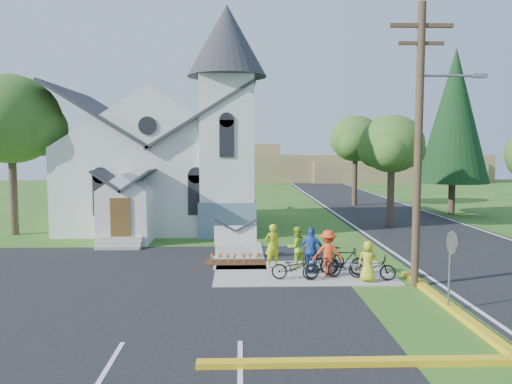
{
  "coord_description": "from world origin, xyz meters",
  "views": [
    {
      "loc": [
        -1.0,
        -18.95,
        4.97
      ],
      "look_at": [
        -0.22,
        5.0,
        2.87
      ],
      "focal_mm": 35.0,
      "sensor_mm": 36.0,
      "label": 1
    }
  ],
  "objects_px": {
    "bike_4": "(372,267)",
    "bike_1": "(324,266)",
    "cyclist_4": "(368,261)",
    "cyclist_2": "(312,251)",
    "cyclist_3": "(328,253)",
    "bike_3": "(344,261)",
    "church_sign": "(235,236)",
    "cyclist_0": "(272,246)",
    "cyclist_1": "(296,247)",
    "utility_pole": "(420,136)",
    "bike_2": "(324,257)",
    "stop_sign": "(451,253)",
    "bike_0": "(295,268)"
  },
  "relations": [
    {
      "from": "bike_3",
      "to": "bike_1",
      "type": "bearing_deg",
      "value": 116.55
    },
    {
      "from": "cyclist_2",
      "to": "bike_2",
      "type": "height_order",
      "value": "cyclist_2"
    },
    {
      "from": "stop_sign",
      "to": "cyclist_0",
      "type": "distance_m",
      "value": 7.61
    },
    {
      "from": "cyclist_4",
      "to": "stop_sign",
      "type": "bearing_deg",
      "value": 140.62
    },
    {
      "from": "church_sign",
      "to": "cyclist_1",
      "type": "xyz_separation_m",
      "value": [
        2.53,
        -1.88,
        -0.13
      ]
    },
    {
      "from": "bike_2",
      "to": "cyclist_3",
      "type": "distance_m",
      "value": 1.55
    },
    {
      "from": "utility_pole",
      "to": "church_sign",
      "type": "bearing_deg",
      "value": 144.4
    },
    {
      "from": "bike_1",
      "to": "cyclist_4",
      "type": "height_order",
      "value": "cyclist_4"
    },
    {
      "from": "cyclist_0",
      "to": "bike_2",
      "type": "xyz_separation_m",
      "value": [
        2.16,
        -0.07,
        -0.47
      ]
    },
    {
      "from": "stop_sign",
      "to": "cyclist_4",
      "type": "distance_m",
      "value": 3.78
    },
    {
      "from": "bike_4",
      "to": "church_sign",
      "type": "bearing_deg",
      "value": 74.91
    },
    {
      "from": "cyclist_0",
      "to": "bike_3",
      "type": "height_order",
      "value": "cyclist_0"
    },
    {
      "from": "bike_2",
      "to": "bike_4",
      "type": "relative_size",
      "value": 0.94
    },
    {
      "from": "utility_pole",
      "to": "bike_4",
      "type": "xyz_separation_m",
      "value": [
        -1.39,
        0.86,
        -4.89
      ]
    },
    {
      "from": "cyclist_1",
      "to": "bike_1",
      "type": "xyz_separation_m",
      "value": [
        0.85,
        -1.73,
        -0.38
      ]
    },
    {
      "from": "cyclist_4",
      "to": "bike_4",
      "type": "relative_size",
      "value": 0.87
    },
    {
      "from": "cyclist_4",
      "to": "bike_4",
      "type": "bearing_deg",
      "value": -103.15
    },
    {
      "from": "bike_0",
      "to": "bike_2",
      "type": "height_order",
      "value": "bike_0"
    },
    {
      "from": "church_sign",
      "to": "bike_3",
      "type": "relative_size",
      "value": 1.18
    },
    {
      "from": "bike_2",
      "to": "bike_3",
      "type": "height_order",
      "value": "bike_3"
    },
    {
      "from": "utility_pole",
      "to": "cyclist_2",
      "type": "height_order",
      "value": "utility_pole"
    },
    {
      "from": "bike_4",
      "to": "bike_1",
      "type": "bearing_deg",
      "value": 104.24
    },
    {
      "from": "utility_pole",
      "to": "bike_0",
      "type": "distance_m",
      "value": 6.57
    },
    {
      "from": "stop_sign",
      "to": "cyclist_3",
      "type": "distance_m",
      "value": 5.13
    },
    {
      "from": "bike_4",
      "to": "stop_sign",
      "type": "bearing_deg",
      "value": -136.28
    },
    {
      "from": "utility_pole",
      "to": "bike_1",
      "type": "distance_m",
      "value": 5.93
    },
    {
      "from": "cyclist_1",
      "to": "bike_4",
      "type": "bearing_deg",
      "value": 119.4
    },
    {
      "from": "church_sign",
      "to": "cyclist_1",
      "type": "height_order",
      "value": "cyclist_1"
    },
    {
      "from": "bike_0",
      "to": "bike_3",
      "type": "xyz_separation_m",
      "value": [
        1.97,
        0.54,
        0.1
      ]
    },
    {
      "from": "cyclist_3",
      "to": "bike_3",
      "type": "distance_m",
      "value": 0.73
    },
    {
      "from": "cyclist_2",
      "to": "cyclist_1",
      "type": "bearing_deg",
      "value": -39.95
    },
    {
      "from": "cyclist_4",
      "to": "bike_4",
      "type": "height_order",
      "value": "cyclist_4"
    },
    {
      "from": "bike_0",
      "to": "bike_4",
      "type": "bearing_deg",
      "value": -80.73
    },
    {
      "from": "cyclist_4",
      "to": "cyclist_2",
      "type": "bearing_deg",
      "value": -10.39
    },
    {
      "from": "bike_1",
      "to": "cyclist_3",
      "type": "xyz_separation_m",
      "value": [
        0.21,
        0.25,
        0.43
      ]
    },
    {
      "from": "cyclist_2",
      "to": "bike_4",
      "type": "xyz_separation_m",
      "value": [
        2.16,
        -0.92,
        -0.45
      ]
    },
    {
      "from": "bike_1",
      "to": "stop_sign",
      "type": "bearing_deg",
      "value": -157.47
    },
    {
      "from": "church_sign",
      "to": "bike_3",
      "type": "xyz_separation_m",
      "value": [
        4.23,
        -3.3,
        -0.42
      ]
    },
    {
      "from": "cyclist_4",
      "to": "bike_0",
      "type": "bearing_deg",
      "value": 15.89
    },
    {
      "from": "church_sign",
      "to": "cyclist_0",
      "type": "relative_size",
      "value": 1.22
    },
    {
      "from": "church_sign",
      "to": "bike_1",
      "type": "relative_size",
      "value": 1.41
    },
    {
      "from": "cyclist_3",
      "to": "bike_3",
      "type": "bearing_deg",
      "value": -168.3
    },
    {
      "from": "bike_1",
      "to": "bike_4",
      "type": "relative_size",
      "value": 0.89
    },
    {
      "from": "bike_0",
      "to": "church_sign",
      "type": "bearing_deg",
      "value": 39.62
    },
    {
      "from": "bike_2",
      "to": "bike_4",
      "type": "bearing_deg",
      "value": -127.95
    },
    {
      "from": "cyclist_2",
      "to": "cyclist_4",
      "type": "bearing_deg",
      "value": 171.39
    },
    {
      "from": "cyclist_0",
      "to": "cyclist_2",
      "type": "xyz_separation_m",
      "value": [
        1.49,
        -1.11,
        0.01
      ]
    },
    {
      "from": "bike_1",
      "to": "cyclist_4",
      "type": "distance_m",
      "value": 1.68
    },
    {
      "from": "utility_pole",
      "to": "cyclist_0",
      "type": "xyz_separation_m",
      "value": [
        -5.03,
        2.89,
        -4.45
      ]
    },
    {
      "from": "cyclist_4",
      "to": "church_sign",
      "type": "bearing_deg",
      "value": -17.32
    }
  ]
}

